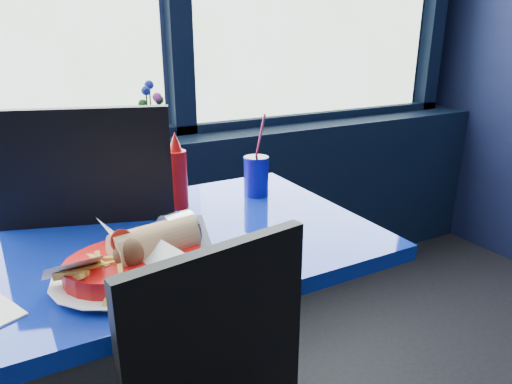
% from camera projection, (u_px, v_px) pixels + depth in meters
% --- Properties ---
extents(window_sill, '(5.00, 0.26, 0.80)m').
position_uv_depth(window_sill, '(13.00, 254.00, 1.83)').
color(window_sill, black).
rests_on(window_sill, ground).
extents(near_table, '(1.20, 0.70, 0.75)m').
position_uv_depth(near_table, '(142.00, 305.00, 1.19)').
color(near_table, black).
rests_on(near_table, ground).
extents(chair_near_back, '(0.60, 0.61, 1.06)m').
position_uv_depth(chair_near_back, '(74.00, 253.00, 1.38)').
color(chair_near_back, black).
rests_on(chair_near_back, ground).
extents(flower_vase, '(0.14, 0.14, 0.26)m').
position_uv_depth(flower_vase, '(153.00, 124.00, 1.91)').
color(flower_vase, silver).
rests_on(flower_vase, window_sill).
extents(food_basket, '(0.35, 0.35, 0.11)m').
position_uv_depth(food_basket, '(137.00, 261.00, 0.95)').
color(food_basket, red).
rests_on(food_basket, near_table).
extents(ketchup_bottle, '(0.06, 0.06, 0.23)m').
position_uv_depth(ketchup_bottle, '(177.00, 175.00, 1.33)').
color(ketchup_bottle, red).
rests_on(ketchup_bottle, near_table).
extents(soda_cup, '(0.08, 0.08, 0.26)m').
position_uv_depth(soda_cup, '(256.00, 175.00, 1.44)').
color(soda_cup, '#0D0D8F').
rests_on(soda_cup, near_table).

